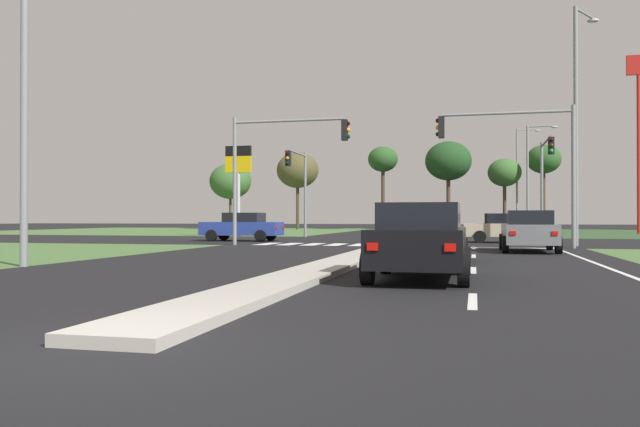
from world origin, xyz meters
The scene contains 38 objects.
ground_plane centered at (0.00, 30.00, 0.00)m, with size 200.00×200.00×0.00m, color black.
grass_verge_far_left centered at (-25.50, 54.50, 0.00)m, with size 35.00×35.00×0.01m, color #476B38.
median_island_near centered at (0.00, 11.00, 0.07)m, with size 1.20×22.00×0.14m, color #ADA89E.
median_island_far centered at (0.00, 55.00, 0.07)m, with size 1.20×36.00×0.14m, color #ADA89E.
lane_dash_near centered at (3.50, 4.64, 0.01)m, with size 0.14×2.00×0.01m, color silver.
lane_dash_second centered at (3.50, 10.64, 0.01)m, with size 0.14×2.00×0.01m, color silver.
lane_dash_third centered at (3.50, 16.64, 0.01)m, with size 0.14×2.00×0.01m, color silver.
lane_dash_fourth centered at (3.50, 22.64, 0.01)m, with size 0.14×2.00×0.01m, color silver.
edge_line_right centered at (6.85, 12.00, 0.01)m, with size 0.14×24.00×0.01m, color silver.
stop_bar_near centered at (3.80, 23.00, 0.01)m, with size 6.40×0.50×0.01m, color silver.
crosswalk_bar_near centered at (-6.40, 24.80, 0.01)m, with size 0.70×2.80×0.01m, color silver.
crosswalk_bar_second centered at (-5.25, 24.80, 0.01)m, with size 0.70×2.80×0.01m, color silver.
crosswalk_bar_third centered at (-4.10, 24.80, 0.01)m, with size 0.70×2.80×0.01m, color silver.
crosswalk_bar_fourth centered at (-2.95, 24.80, 0.01)m, with size 0.70×2.80×0.01m, color silver.
crosswalk_bar_fifth centered at (-1.80, 24.80, 0.01)m, with size 0.70×2.80×0.01m, color silver.
car_blue_near centered at (-9.11, 28.47, 0.80)m, with size 4.47×2.02×1.58m.
car_silver_second centered at (-2.31, 55.69, 0.81)m, with size 2.00×4.29×1.59m.
car_black_third centered at (2.43, 7.95, 0.81)m, with size 2.02×4.14×1.59m.
car_navy_fourth centered at (2.31, 14.43, 0.78)m, with size 2.01×4.32×1.53m.
car_grey_fifth centered at (5.54, 20.23, 0.80)m, with size 2.05×4.52×1.56m.
car_beige_sixth centered at (5.17, 29.32, 0.78)m, with size 4.47×1.96×1.52m.
traffic_signal_near_left centered at (-5.58, 23.40, 4.23)m, with size 5.70×0.32×6.08m.
traffic_signal_near_right centered at (5.52, 23.40, 4.23)m, with size 5.84×0.32×6.07m.
traffic_signal_far_right centered at (7.60, 34.69, 4.16)m, with size 0.32×5.41×6.00m.
traffic_signal_far_left centered at (-7.60, 35.02, 3.92)m, with size 0.32×4.47×5.72m.
street_lamp_near centered at (-8.21, 9.21, 5.05)m, with size 2.28×0.93×9.01m.
street_lamp_second centered at (8.11, 25.81, 6.03)m, with size 1.42×1.99×10.93m.
street_lamp_third centered at (8.24, 53.11, 5.21)m, with size 2.58×0.45×9.30m.
street_lamp_fourth centered at (8.21, 67.57, 6.06)m, with size 2.55×0.64×10.97m.
pedestrian_at_median centered at (0.26, 43.78, 1.26)m, with size 0.34×0.34×1.83m.
fastfood_pole_sign centered at (16.46, 51.21, 10.31)m, with size 1.80×0.40×14.49m.
fuel_price_totem centered at (-12.03, 35.63, 4.51)m, with size 1.80×0.24×6.17m.
treeline_near centered at (-24.05, 64.83, 5.53)m, with size 4.82×4.82×7.59m.
treeline_second centered at (-16.22, 65.82, 6.75)m, with size 4.81×4.81×8.82m.
treeline_third centered at (-6.23, 64.80, 7.59)m, with size 3.27×3.27×9.13m.
treeline_fourth centered at (0.81, 64.84, 7.36)m, with size 4.93×4.93×9.50m.
treeline_fifth centered at (10.64, 65.97, 7.41)m, with size 3.56×3.56×8.99m.
treeline_sixth centered at (6.70, 67.10, 6.15)m, with size 3.58×3.58×7.74m.
Camera 1 is at (3.53, -5.57, 1.28)m, focal length 36.27 mm.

